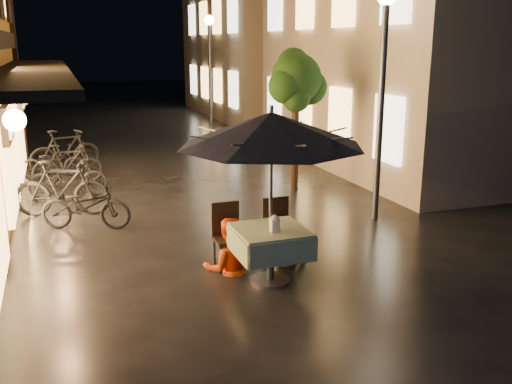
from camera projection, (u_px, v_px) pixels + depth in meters
name	position (u px, v px, depth m)	size (l,w,h in m)	color
ground	(263.00, 279.00, 8.08)	(90.00, 90.00, 0.00)	black
east_building_near	(439.00, 37.00, 15.55)	(7.30, 9.30, 6.80)	tan
east_building_far	(282.00, 33.00, 25.98)	(7.30, 10.30, 7.30)	tan
street_tree	(297.00, 82.00, 12.36)	(1.43, 1.20, 3.15)	black
streetlamp_near	(383.00, 62.00, 10.13)	(0.36, 0.36, 4.23)	#59595E
streetlamp_far	(210.00, 52.00, 21.08)	(0.36, 0.36, 4.23)	#59595E
cafe_table	(270.00, 242.00, 7.85)	(0.99, 0.99, 0.78)	#59595E
patio_umbrella	(271.00, 129.00, 7.46)	(2.53, 2.53, 2.46)	#59595E
cafe_chair_left	(227.00, 232.00, 8.41)	(0.42, 0.42, 0.97)	black
cafe_chair_right	(278.00, 227.00, 8.67)	(0.42, 0.42, 0.97)	black
table_lantern	(275.00, 222.00, 7.63)	(0.16, 0.16, 0.25)	white
person_orange	(228.00, 219.00, 8.21)	(0.76, 0.59, 1.57)	#EB470D
person_yellow	(285.00, 220.00, 8.49)	(0.89, 0.51, 1.38)	gold
bicycle_0	(86.00, 206.00, 10.17)	(0.56, 1.61, 0.85)	black
bicycle_1	(62.00, 188.00, 10.91)	(0.51, 1.81, 1.09)	black
bicycle_2	(68.00, 177.00, 12.30)	(0.57, 1.65, 0.87)	black
bicycle_3	(68.00, 164.00, 13.37)	(0.45, 1.60, 0.96)	black
bicycle_4	(53.00, 162.00, 13.99)	(0.53, 1.53, 0.81)	black
bicycle_5	(65.00, 151.00, 14.61)	(0.52, 1.85, 1.11)	black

